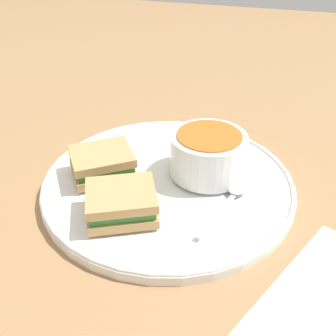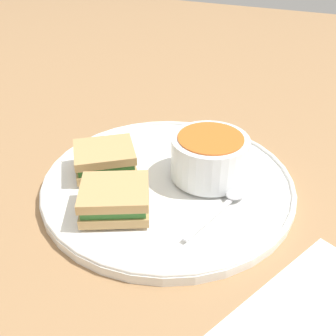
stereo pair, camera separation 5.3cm
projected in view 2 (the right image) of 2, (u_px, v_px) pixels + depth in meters
ground_plane at (168, 187)px, 0.55m from camera, size 2.40×2.40×0.00m
plate at (168, 182)px, 0.54m from camera, size 0.34×0.34×0.02m
soup_bowl at (209, 156)px, 0.53m from camera, size 0.10×0.10×0.06m
spoon at (231, 198)px, 0.49m from camera, size 0.12×0.05×0.01m
sandwich_half_near at (105, 159)px, 0.55m from camera, size 0.10×0.11×0.03m
sandwich_half_far at (115, 199)px, 0.47m from camera, size 0.10×0.10×0.03m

